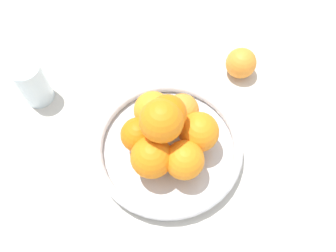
{
  "coord_description": "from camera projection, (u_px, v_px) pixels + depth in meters",
  "views": [
    {
      "loc": [
        -0.26,
        0.14,
        0.65
      ],
      "look_at": [
        0.0,
        0.0,
        0.11
      ],
      "focal_mm": 35.0,
      "sensor_mm": 36.0,
      "label": 1
    }
  ],
  "objects": [
    {
      "name": "ground_plane",
      "position": [
        168.0,
        150.0,
        0.71
      ],
      "size": [
        4.0,
        4.0,
        0.0
      ],
      "primitive_type": "plane",
      "color": "beige"
    },
    {
      "name": "fruit_bowl",
      "position": [
        168.0,
        147.0,
        0.69
      ],
      "size": [
        0.31,
        0.31,
        0.04
      ],
      "color": "silver",
      "rests_on": "ground_plane"
    },
    {
      "name": "orange_pile",
      "position": [
        167.0,
        131.0,
        0.63
      ],
      "size": [
        0.2,
        0.19,
        0.14
      ],
      "color": "orange",
      "rests_on": "fruit_bowl"
    },
    {
      "name": "stray_orange",
      "position": [
        241.0,
        63.0,
        0.78
      ],
      "size": [
        0.07,
        0.07,
        0.07
      ],
      "primitive_type": "sphere",
      "color": "orange",
      "rests_on": "ground_plane"
    },
    {
      "name": "drinking_glass",
      "position": [
        33.0,
        83.0,
        0.73
      ],
      "size": [
        0.07,
        0.07,
        0.11
      ],
      "primitive_type": "cylinder",
      "color": "silver",
      "rests_on": "ground_plane"
    }
  ]
}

